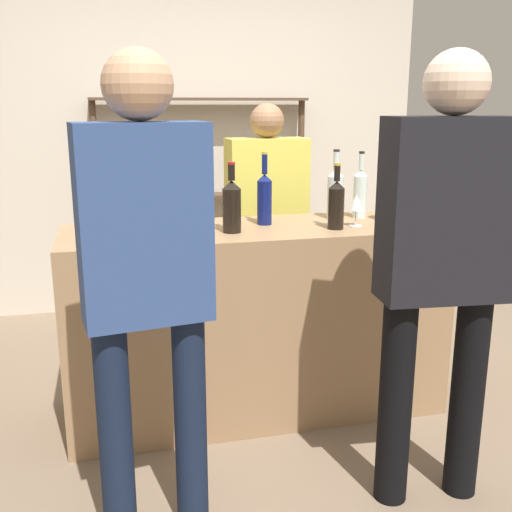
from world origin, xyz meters
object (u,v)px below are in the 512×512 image
(customer_right, at_px, (443,252))
(counter_bottle_3, at_px, (89,206))
(counter_bottle_5, at_px, (232,205))
(server_behind_counter, at_px, (267,213))
(counter_bottle_0, at_px, (335,192))
(counter_bottle_2, at_px, (264,197))
(customer_left, at_px, (146,267))
(cork_jar, at_px, (392,207))
(counter_bottle_1, at_px, (360,192))
(ice_bucket, at_px, (168,207))
(counter_bottle_4, at_px, (336,204))
(wine_glass, at_px, (356,203))

(customer_right, bearing_deg, counter_bottle_3, 61.41)
(counter_bottle_5, distance_m, server_behind_counter, 0.95)
(counter_bottle_0, xyz_separation_m, customer_right, (0.04, -1.03, -0.09))
(counter_bottle_2, distance_m, customer_right, 1.06)
(customer_left, xyz_separation_m, customer_right, (1.11, -0.05, -0.00))
(cork_jar, bearing_deg, counter_bottle_2, 175.73)
(counter_bottle_1, distance_m, ice_bucket, 1.05)
(counter_bottle_0, height_order, customer_left, customer_left)
(customer_right, bearing_deg, counter_bottle_5, 44.33)
(counter_bottle_1, bearing_deg, counter_bottle_0, 175.47)
(server_behind_counter, bearing_deg, counter_bottle_3, -56.57)
(counter_bottle_5, distance_m, ice_bucket, 0.31)
(counter_bottle_3, height_order, customer_left, customer_left)
(counter_bottle_0, distance_m, counter_bottle_3, 1.28)
(customer_right, bearing_deg, counter_bottle_2, 30.50)
(counter_bottle_5, bearing_deg, counter_bottle_2, 37.31)
(counter_bottle_4, height_order, server_behind_counter, server_behind_counter)
(counter_bottle_3, relative_size, customer_right, 0.20)
(counter_bottle_3, bearing_deg, server_behind_counter, 35.94)
(counter_bottle_4, height_order, customer_left, customer_left)
(counter_bottle_4, distance_m, customer_right, 0.78)
(wine_glass, bearing_deg, counter_bottle_2, 160.39)
(counter_bottle_5, bearing_deg, customer_right, -51.00)
(counter_bottle_3, distance_m, customer_right, 1.59)
(ice_bucket, bearing_deg, counter_bottle_2, 4.45)
(counter_bottle_3, relative_size, counter_bottle_5, 1.08)
(server_behind_counter, bearing_deg, counter_bottle_0, 16.61)
(ice_bucket, bearing_deg, counter_bottle_0, 6.70)
(counter_bottle_1, relative_size, counter_bottle_2, 0.97)
(counter_bottle_3, xyz_separation_m, customer_right, (1.32, -0.88, -0.09))
(counter_bottle_1, distance_m, server_behind_counter, 0.76)
(counter_bottle_3, xyz_separation_m, counter_bottle_4, (1.18, -0.12, -0.02))
(counter_bottle_3, bearing_deg, customer_right, -33.92)
(customer_right, bearing_deg, cork_jar, -9.03)
(counter_bottle_0, bearing_deg, wine_glass, -83.04)
(counter_bottle_0, bearing_deg, ice_bucket, -173.30)
(server_behind_counter, bearing_deg, counter_bottle_5, -27.62)
(counter_bottle_2, bearing_deg, counter_bottle_3, -174.96)
(counter_bottle_3, distance_m, counter_bottle_4, 1.18)
(wine_glass, bearing_deg, counter_bottle_5, 179.83)
(counter_bottle_0, distance_m, customer_right, 1.03)
(counter_bottle_2, bearing_deg, counter_bottle_1, 5.90)
(counter_bottle_5, height_order, customer_left, customer_left)
(wine_glass, xyz_separation_m, cork_jar, (0.25, 0.10, -0.04))
(counter_bottle_3, bearing_deg, counter_bottle_1, 5.38)
(counter_bottle_4, xyz_separation_m, cork_jar, (0.37, 0.14, -0.05))
(counter_bottle_1, relative_size, counter_bottle_3, 0.98)
(counter_bottle_3, relative_size, counter_bottle_4, 1.12)
(counter_bottle_0, xyz_separation_m, counter_bottle_1, (0.14, -0.01, -0.00))
(wine_glass, height_order, customer_left, customer_left)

